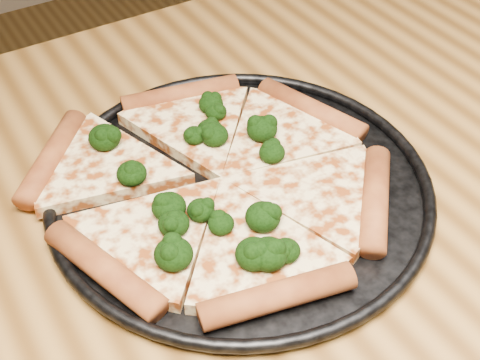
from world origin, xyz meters
TOP-DOWN VIEW (x-y plane):
  - dining_table at (0.00, 0.00)m, footprint 1.20×0.90m
  - pizza_pan at (0.02, 0.10)m, footprint 0.36×0.36m
  - pizza at (0.00, 0.11)m, footprint 0.34×0.33m
  - broccoli_florets at (-0.01, 0.10)m, footprint 0.18×0.24m

SIDE VIEW (x-z plane):
  - dining_table at x=0.00m, z-range 0.28..1.03m
  - pizza_pan at x=0.02m, z-range 0.75..0.77m
  - pizza at x=0.00m, z-range 0.75..0.78m
  - broccoli_florets at x=-0.01m, z-range 0.76..0.79m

